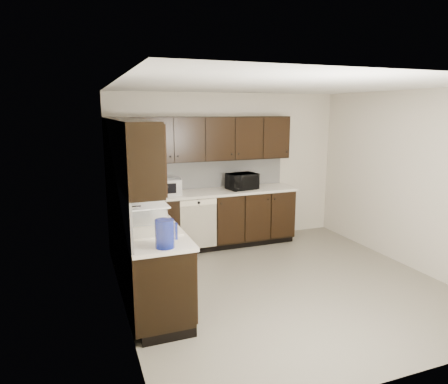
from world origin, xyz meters
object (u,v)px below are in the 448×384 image
object	(u,v)px
blue_pitcher	(165,234)
storage_bin	(144,215)
sink	(151,233)
toaster_oven	(169,187)
microwave	(242,181)

from	to	relation	value
blue_pitcher	storage_bin	bearing A→B (deg)	117.30
sink	toaster_oven	size ratio (longest dim) A/B	2.16
toaster_oven	blue_pitcher	distance (m)	2.46
toaster_oven	storage_bin	xyz separation A→B (m)	(-0.63, -1.49, -0.02)
sink	blue_pitcher	world-z (taller)	blue_pitcher
sink	toaster_oven	bearing A→B (deg)	70.87
sink	microwave	distance (m)	2.47
sink	blue_pitcher	size ratio (longest dim) A/B	3.01
microwave	sink	bearing A→B (deg)	-146.67
blue_pitcher	toaster_oven	bearing A→B (deg)	100.42
microwave	blue_pitcher	size ratio (longest dim) A/B	1.75
sink	blue_pitcher	xyz separation A→B (m)	(0.01, -0.69, 0.20)
storage_bin	blue_pitcher	distance (m)	0.90
toaster_oven	storage_bin	world-z (taller)	toaster_oven
sink	microwave	xyz separation A→B (m)	(1.81, 1.67, 0.19)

